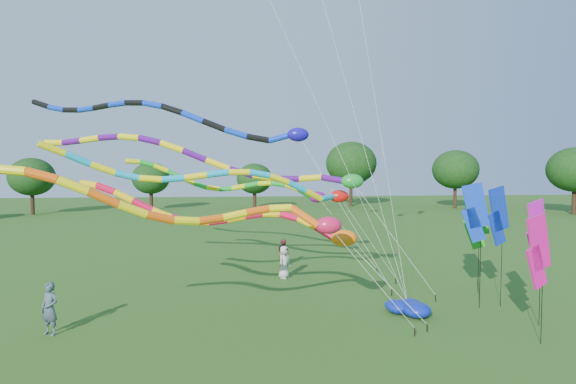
{
  "coord_description": "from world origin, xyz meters",
  "views": [
    {
      "loc": [
        -4.31,
        -15.16,
        5.87
      ],
      "look_at": [
        -2.37,
        5.12,
        4.8
      ],
      "focal_mm": 30.0,
      "sensor_mm": 36.0,
      "label": 1
    }
  ],
  "objects": [
    {
      "name": "banner_pole_blue_b",
      "position": [
        6.25,
        3.74,
        3.83
      ],
      "size": [
        1.13,
        0.44,
        5.09
      ],
      "rotation": [
        0.0,
        0.0,
        0.32
      ],
      "color": "black",
      "rests_on": "ground"
    },
    {
      "name": "person_c",
      "position": [
        -1.9,
        12.78,
        0.82
      ],
      "size": [
        0.91,
        0.99,
        1.63
      ],
      "primitive_type": "imported",
      "rotation": [
        0.0,
        0.0,
        2.04
      ],
      "color": "maroon",
      "rests_on": "ground"
    },
    {
      "name": "tube_kite_purple",
      "position": [
        -4.97,
        6.77,
        6.06
      ],
      "size": [
        17.5,
        4.35,
        8.07
      ],
      "rotation": [
        0.0,
        0.0,
        -0.23
      ],
      "color": "black",
      "rests_on": "ground"
    },
    {
      "name": "tube_kite_cyan",
      "position": [
        -4.18,
        5.15,
        5.21
      ],
      "size": [
        14.63,
        5.23,
        7.3
      ],
      "rotation": [
        0.0,
        0.0,
        0.37
      ],
      "color": "black",
      "rests_on": "ground"
    },
    {
      "name": "banner_pole_magenta_b",
      "position": [
        6.39,
        1.29,
        3.45
      ],
      "size": [
        1.1,
        0.52,
        4.71
      ],
      "rotation": [
        0.0,
        0.0,
        0.39
      ],
      "color": "black",
      "rests_on": "ground"
    },
    {
      "name": "banner_pole_violet",
      "position": [
        6.42,
        6.15,
        3.78
      ],
      "size": [
        1.15,
        0.35,
        5.05
      ],
      "rotation": [
        0.0,
        0.0,
        -0.23
      ],
      "color": "black",
      "rests_on": "ground"
    },
    {
      "name": "banner_pole_magenta_a",
      "position": [
        5.31,
        -0.45,
        3.1
      ],
      "size": [
        1.12,
        0.47,
        4.36
      ],
      "rotation": [
        0.0,
        0.0,
        0.34
      ],
      "color": "black",
      "rests_on": "ground"
    },
    {
      "name": "blue_nylon_heap",
      "position": [
        1.73,
        3.14,
        0.22
      ],
      "size": [
        1.7,
        1.57,
        0.52
      ],
      "color": "#0C1F9E",
      "rests_on": "ground"
    },
    {
      "name": "tube_kite_green",
      "position": [
        -3.88,
        11.19,
        4.83
      ],
      "size": [
        13.46,
        1.87,
        6.85
      ],
      "rotation": [
        0.0,
        0.0,
        -0.09
      ],
      "color": "black",
      "rests_on": "ground"
    },
    {
      "name": "person_b",
      "position": [
        -11.01,
        2.06,
        0.93
      ],
      "size": [
        0.8,
        0.69,
        1.86
      ],
      "primitive_type": "imported",
      "rotation": [
        0.0,
        0.0,
        -0.44
      ],
      "color": "#3F4D59",
      "rests_on": "ground"
    },
    {
      "name": "tube_kite_orange",
      "position": [
        -5.47,
        -0.6,
        4.61
      ],
      "size": [
        13.65,
        2.86,
        6.48
      ],
      "rotation": [
        0.0,
        0.0,
        0.18
      ],
      "color": "black",
      "rests_on": "ground"
    },
    {
      "name": "banner_pole_blue_a",
      "position": [
        5.27,
        3.78,
        3.96
      ],
      "size": [
        1.14,
        0.38,
        5.23
      ],
      "rotation": [
        0.0,
        0.0,
        -0.27
      ],
      "color": "black",
      "rests_on": "ground"
    },
    {
      "name": "tree_ring",
      "position": [
        0.01,
        4.38,
        5.41
      ],
      "size": [
        123.13,
        121.6,
        9.59
      ],
      "color": "#382314",
      "rests_on": "ground"
    },
    {
      "name": "banner_pole_green",
      "position": [
        6.05,
        5.26,
        3.42
      ],
      "size": [
        1.15,
        0.34,
        4.68
      ],
      "rotation": [
        0.0,
        0.0,
        -0.23
      ],
      "color": "black",
      "rests_on": "ground"
    },
    {
      "name": "tube_kite_blue",
      "position": [
        -7.18,
        9.23,
        8.21
      ],
      "size": [
        17.94,
        7.01,
        10.21
      ],
      "rotation": [
        0.0,
        0.0,
        -0.34
      ],
      "color": "black",
      "rests_on": "ground"
    },
    {
      "name": "ground",
      "position": [
        0.0,
        0.0,
        0.0
      ],
      "size": [
        160.0,
        160.0,
        0.0
      ],
      "primitive_type": "plane",
      "color": "#275516",
      "rests_on": "ground"
    },
    {
      "name": "tube_kite_red",
      "position": [
        -4.07,
        2.89,
        3.86
      ],
      "size": [
        12.54,
        3.12,
        5.86
      ],
      "rotation": [
        0.0,
        0.0,
        -0.28
      ],
      "color": "black",
      "rests_on": "ground"
    },
    {
      "name": "person_a",
      "position": [
        -2.12,
        9.83,
        0.86
      ],
      "size": [
        0.93,
        1.0,
        1.71
      ],
      "primitive_type": "imported",
      "rotation": [
        0.0,
        0.0,
        0.95
      ],
      "color": "beige",
      "rests_on": "ground"
    }
  ]
}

